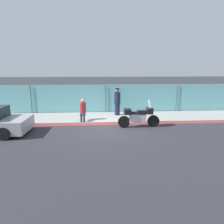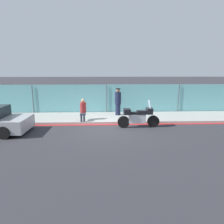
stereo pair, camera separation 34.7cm
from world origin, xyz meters
name	(u,v)px [view 1 (the left image)]	position (x,y,z in m)	size (l,w,h in m)	color
ground_plane	(108,129)	(0.00, 0.00, 0.00)	(120.00, 120.00, 0.00)	#2D2D33
sidewalk	(106,118)	(0.00, 2.22, 0.07)	(38.81, 2.71, 0.14)	#9E9E99
curb_paint_stripe	(107,125)	(0.00, 0.77, 0.00)	(38.81, 0.18, 0.01)	red
storefront_fence	(106,99)	(0.00, 3.66, 1.06)	(36.86, 0.17, 2.12)	#6BB2B7
motorcycle	(138,117)	(1.73, 0.19, 0.62)	(2.37, 0.55, 1.54)	black
officer_standing	(117,101)	(0.76, 2.66, 1.07)	(0.42, 0.42, 1.82)	#191E38
person_seated_on_curb	(83,109)	(-1.46, 1.33, 0.87)	(0.37, 0.67, 1.32)	#2D3342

